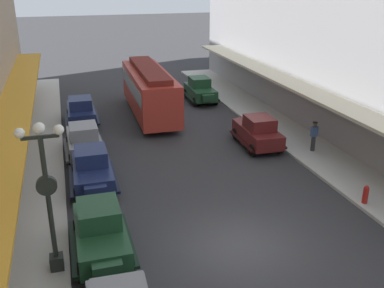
% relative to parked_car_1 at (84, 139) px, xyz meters
% --- Properties ---
extents(ground_plane, '(200.00, 200.00, 0.00)m').
position_rel_parked_car_1_xyz_m(ground_plane, '(4.83, -10.45, -0.94)').
color(ground_plane, '#2D2D30').
extents(sidewalk_left, '(3.00, 60.00, 0.15)m').
position_rel_parked_car_1_xyz_m(sidewalk_left, '(-2.67, -10.45, -0.87)').
color(sidewalk_left, '#B7B5AD').
rests_on(sidewalk_left, ground).
extents(parked_car_1, '(2.20, 4.28, 1.84)m').
position_rel_parked_car_1_xyz_m(parked_car_1, '(0.00, 0.00, 0.00)').
color(parked_car_1, slate).
rests_on(parked_car_1, ground).
extents(parked_car_2, '(2.18, 4.27, 1.84)m').
position_rel_parked_car_1_xyz_m(parked_car_2, '(0.12, -3.99, 0.00)').
color(parked_car_2, '#19234C').
rests_on(parked_car_2, ground).
extents(parked_car_3, '(2.26, 4.30, 1.84)m').
position_rel_parked_car_1_xyz_m(parked_car_3, '(9.68, -1.41, 0.00)').
color(parked_car_3, '#591919').
rests_on(parked_car_3, ground).
extents(parked_car_4, '(2.16, 4.27, 1.84)m').
position_rel_parked_car_1_xyz_m(parked_car_4, '(0.16, 5.67, 0.00)').
color(parked_car_4, '#19234C').
rests_on(parked_car_4, ground).
extents(parked_car_5, '(2.23, 4.29, 1.84)m').
position_rel_parked_car_1_xyz_m(parked_car_5, '(9.45, 8.82, 0.00)').
color(parked_car_5, '#193D23').
rests_on(parked_car_5, ground).
extents(parked_car_6, '(2.15, 4.26, 1.84)m').
position_rel_parked_car_1_xyz_m(parked_car_6, '(-0.03, -9.44, 0.00)').
color(parked_car_6, '#193D23').
rests_on(parked_car_6, ground).
extents(streetcar, '(2.73, 9.66, 3.46)m').
position_rel_parked_car_1_xyz_m(streetcar, '(4.92, 6.17, 0.96)').
color(streetcar, '#A52D23').
rests_on(streetcar, ground).
extents(lamp_post_with_clock, '(1.42, 0.44, 5.16)m').
position_rel_parked_car_1_xyz_m(lamp_post_with_clock, '(-1.57, -10.12, 2.04)').
color(lamp_post_with_clock, black).
rests_on(lamp_post_with_clock, sidewalk_left).
extents(fire_hydrant, '(0.24, 0.24, 0.82)m').
position_rel_parked_car_1_xyz_m(fire_hydrant, '(11.18, -9.22, -0.38)').
color(fire_hydrant, '#B21E19').
rests_on(fire_hydrant, sidewalk_right).
extents(pedestrian_0, '(0.36, 0.28, 1.67)m').
position_rel_parked_car_1_xyz_m(pedestrian_0, '(12.21, -3.27, 0.07)').
color(pedestrian_0, '#2D2D33').
rests_on(pedestrian_0, sidewalk_right).
extents(pedestrian_1, '(0.36, 0.28, 1.67)m').
position_rel_parked_car_1_xyz_m(pedestrian_1, '(-3.49, 3.63, 0.07)').
color(pedestrian_1, '#4C4238').
rests_on(pedestrian_1, sidewalk_left).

